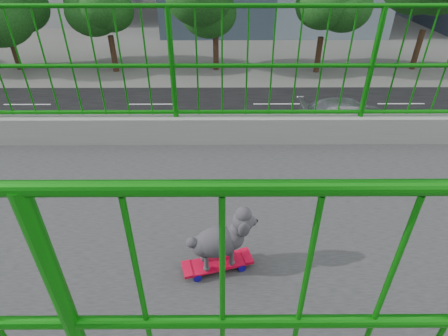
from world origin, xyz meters
name	(u,v)px	position (x,y,z in m)	size (l,w,h in m)	color
road	(132,152)	(-13.00, 0.00, 0.01)	(18.00, 90.00, 0.02)	black
street_trees	(175,7)	(-26.03, 1.06, 4.72)	(5.30, 60.40, 7.26)	black
skateboard	(217,264)	(0.44, 4.47, 7.05)	(0.27, 0.50, 0.06)	red
poodle	(221,239)	(0.43, 4.49, 7.28)	(0.27, 0.46, 0.40)	#2D2B30
car_0	(155,242)	(-6.00, 2.35, 0.80)	(1.90, 4.72, 1.61)	white
car_3	(349,115)	(-15.60, 11.45, 0.80)	(2.25, 5.54, 1.61)	#A0A0A5
car_6	(447,184)	(-9.20, 13.45, 0.75)	(2.48, 5.39, 1.50)	black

